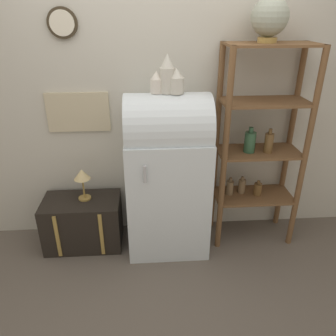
% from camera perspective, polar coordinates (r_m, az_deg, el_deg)
% --- Properties ---
extents(ground_plane, '(12.00, 12.00, 0.00)m').
position_cam_1_polar(ground_plane, '(2.98, 0.29, -15.84)').
color(ground_plane, '#60564C').
extents(wall_back, '(7.00, 0.09, 2.70)m').
position_cam_1_polar(wall_back, '(2.87, -0.63, 13.10)').
color(wall_back, beige).
rests_on(wall_back, ground_plane).
extents(refrigerator, '(0.69, 0.60, 1.41)m').
position_cam_1_polar(refrigerator, '(2.79, -0.09, -0.90)').
color(refrigerator, silver).
rests_on(refrigerator, ground_plane).
extents(suitcase_trunk, '(0.68, 0.41, 0.46)m').
position_cam_1_polar(suitcase_trunk, '(3.14, -14.52, -9.09)').
color(suitcase_trunk, black).
rests_on(suitcase_trunk, ground_plane).
extents(shelf_unit, '(0.73, 0.38, 1.76)m').
position_cam_1_polar(shelf_unit, '(2.92, 15.59, 4.55)').
color(shelf_unit, brown).
rests_on(shelf_unit, ground_plane).
extents(globe, '(0.27, 0.27, 0.31)m').
position_cam_1_polar(globe, '(2.73, 17.30, 23.71)').
color(globe, '#AD8942').
rests_on(globe, shelf_unit).
extents(vase_left, '(0.09, 0.09, 0.17)m').
position_cam_1_polar(vase_left, '(2.55, -2.03, 14.58)').
color(vase_left, silver).
rests_on(vase_left, refrigerator).
extents(vase_center, '(0.12, 0.12, 0.29)m').
position_cam_1_polar(vase_center, '(2.54, -0.08, 15.90)').
color(vase_center, beige).
rests_on(vase_center, refrigerator).
extents(vase_right, '(0.12, 0.12, 0.18)m').
position_cam_1_polar(vase_right, '(2.54, 1.47, 14.75)').
color(vase_right, beige).
rests_on(vase_right, refrigerator).
extents(desk_lamp, '(0.14, 0.14, 0.29)m').
position_cam_1_polar(desk_lamp, '(2.93, -14.73, -1.50)').
color(desk_lamp, '#AD8942').
rests_on(desk_lamp, suitcase_trunk).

